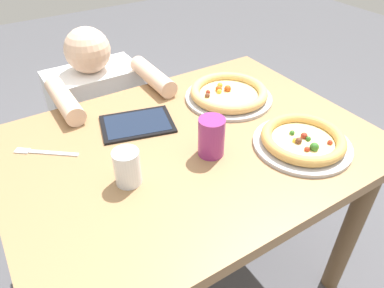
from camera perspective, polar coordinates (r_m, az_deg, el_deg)
name	(u,v)px	position (r m, az deg, el deg)	size (l,w,h in m)	color
ground_plane	(191,276)	(1.71, -0.17, -20.21)	(8.00, 8.00, 0.00)	#4C4C51
dining_table	(191,169)	(1.22, -0.22, -4.02)	(1.16, 0.86, 0.75)	#936D47
pizza_near	(303,141)	(1.17, 17.17, 0.53)	(0.31, 0.31, 0.05)	#B7B7BC
pizza_far	(229,94)	(1.38, 5.83, 7.94)	(0.33, 0.33, 0.05)	#B7B7BC
drink_cup_colored	(211,137)	(1.07, 3.09, 1.14)	(0.08, 0.08, 0.12)	#8C2D72
water_cup_clear	(127,167)	(0.99, -10.21, -3.61)	(0.07, 0.07, 0.10)	silver
fork	(43,152)	(1.19, -22.52, -1.22)	(0.17, 0.14, 0.00)	silver
tablet	(137,124)	(1.24, -8.70, 3.18)	(0.28, 0.23, 0.01)	black
diner_seated	(104,136)	(1.79, -13.85, 1.29)	(0.43, 0.53, 0.95)	#333847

